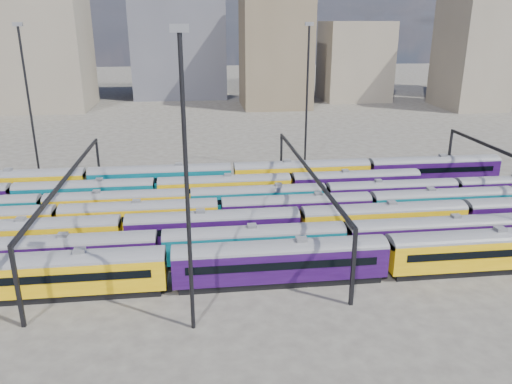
{
  "coord_description": "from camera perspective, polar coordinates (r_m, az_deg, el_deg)",
  "views": [
    {
      "loc": [
        -4.07,
        -60.33,
        25.82
      ],
      "look_at": [
        3.94,
        5.42,
        3.0
      ],
      "focal_mm": 35.0,
      "sensor_mm": 36.0,
      "label": 1
    }
  ],
  "objects": [
    {
      "name": "mast_3",
      "position": [
        87.27,
        5.86,
        11.11
      ],
      "size": [
        1.4,
        0.5,
        25.6
      ],
      "color": "black",
      "rests_on": "ground"
    },
    {
      "name": "rake_5",
      "position": [
        75.83,
        -18.95,
        0.1
      ],
      "size": [
        99.9,
        2.93,
        4.92
      ],
      "color": "black",
      "rests_on": "ground"
    },
    {
      "name": "rake_2",
      "position": [
        61.18,
        5.06,
        -3.24
      ],
      "size": [
        126.4,
        3.08,
        5.19
      ],
      "color": "black",
      "rests_on": "ground"
    },
    {
      "name": "rake_3",
      "position": [
        65.88,
        4.63,
        -1.69
      ],
      "size": [
        141.06,
        2.95,
        4.96
      ],
      "color": "black",
      "rests_on": "ground"
    },
    {
      "name": "gantry_1",
      "position": [
        65.24,
        -20.74,
        0.78
      ],
      "size": [
        0.35,
        40.35,
        8.03
      ],
      "color": "black",
      "rests_on": "ground"
    },
    {
      "name": "mast_1",
      "position": [
        87.13,
        -24.54,
        9.51
      ],
      "size": [
        1.4,
        0.5,
        25.6
      ],
      "color": "black",
      "rests_on": "ground"
    },
    {
      "name": "gantry_2",
      "position": [
        64.81,
        5.91,
        1.83
      ],
      "size": [
        0.35,
        40.35,
        8.03
      ],
      "color": "black",
      "rests_on": "ground"
    },
    {
      "name": "rake_0",
      "position": [
        50.9,
        -9.94,
        -8.05
      ],
      "size": [
        134.64,
        3.28,
        5.54
      ],
      "color": "black",
      "rests_on": "ground"
    },
    {
      "name": "rake_6",
      "position": [
        78.96,
        -10.82,
        1.77
      ],
      "size": [
        111.02,
        3.25,
        5.49
      ],
      "color": "black",
      "rests_on": "ground"
    },
    {
      "name": "ground",
      "position": [
        65.75,
        -2.84,
        -4.14
      ],
      "size": [
        500.0,
        500.0,
        0.0
      ],
      "primitive_type": "plane",
      "color": "#3E3A34",
      "rests_on": "ground"
    },
    {
      "name": "rake_4",
      "position": [
        69.39,
        -7.69,
        -0.81
      ],
      "size": [
        115.96,
        2.83,
        4.75
      ],
      "color": "black",
      "rests_on": "ground"
    },
    {
      "name": "mast_2",
      "position": [
        40.13,
        -7.96,
        1.65
      ],
      "size": [
        1.4,
        0.5,
        25.6
      ],
      "color": "black",
      "rests_on": "ground"
    },
    {
      "name": "rake_1",
      "position": [
        55.58,
        -10.95,
        -5.97
      ],
      "size": [
        124.38,
        3.03,
        5.11
      ],
      "color": "black",
      "rests_on": "ground"
    }
  ]
}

